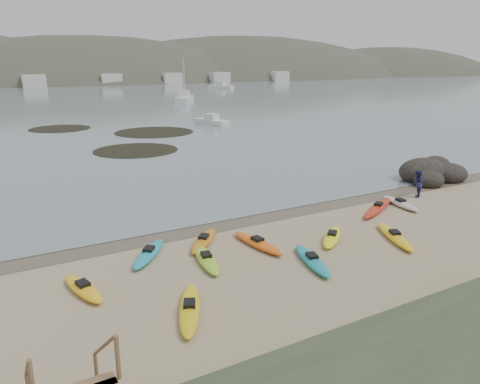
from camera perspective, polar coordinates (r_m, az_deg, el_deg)
ground at (r=25.79m, az=0.00°, el=-3.21°), size 600.00×600.00×0.00m
wet_sand at (r=25.54m, az=0.33°, el=-3.39°), size 60.00×60.00×0.00m
kayaks at (r=22.03m, az=5.28°, el=-6.19°), size 20.07×8.71×0.34m
person_east at (r=31.58m, az=20.79°, el=0.92°), size 1.05×1.01×1.71m
rock_cluster at (r=36.81m, az=22.30°, el=1.81°), size 5.47×4.06×1.95m
kelp_mats at (r=55.69m, az=-14.24°, el=6.64°), size 17.85×27.05×0.04m
moored_boats at (r=102.96m, az=-17.52°, el=10.68°), size 92.67×80.52×1.22m
far_hills at (r=222.55m, az=-16.41°, el=8.84°), size 550.00×135.00×80.00m
far_town at (r=167.28m, az=-24.11°, el=12.23°), size 199.00×5.00×4.00m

